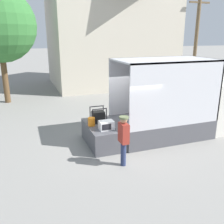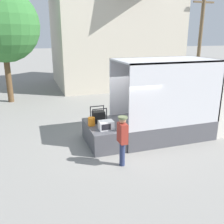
{
  "view_description": "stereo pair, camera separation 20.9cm",
  "coord_description": "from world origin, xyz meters",
  "px_view_note": "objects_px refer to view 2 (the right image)",
  "views": [
    {
      "loc": [
        -3.41,
        -8.76,
        4.17
      ],
      "look_at": [
        -0.33,
        -0.2,
        1.37
      ],
      "focal_mm": 40.0,
      "sensor_mm": 36.0,
      "label": 1
    },
    {
      "loc": [
        -3.21,
        -8.82,
        4.17
      ],
      "look_at": [
        -0.33,
        -0.2,
        1.37
      ],
      "focal_mm": 40.0,
      "sensor_mm": 36.0,
      "label": 2
    }
  ],
  "objects_px": {
    "portable_generator": "(99,116)",
    "utility_pole": "(200,41)",
    "microwave": "(106,125)",
    "orange_bucket": "(91,122)",
    "street_tree": "(2,25)",
    "box_truck": "(195,111)",
    "worker_person": "(122,136)"
  },
  "relations": [
    {
      "from": "microwave",
      "to": "orange_bucket",
      "type": "xyz_separation_m",
      "value": [
        -0.41,
        0.57,
        -0.0
      ]
    },
    {
      "from": "orange_bucket",
      "to": "utility_pole",
      "type": "xyz_separation_m",
      "value": [
        10.91,
        8.27,
        2.76
      ]
    },
    {
      "from": "utility_pole",
      "to": "street_tree",
      "type": "distance_m",
      "value": 14.32
    },
    {
      "from": "orange_bucket",
      "to": "street_tree",
      "type": "bearing_deg",
      "value": 112.25
    },
    {
      "from": "box_truck",
      "to": "orange_bucket",
      "type": "relative_size",
      "value": 18.91
    },
    {
      "from": "utility_pole",
      "to": "street_tree",
      "type": "bearing_deg",
      "value": -179.97
    },
    {
      "from": "portable_generator",
      "to": "utility_pole",
      "type": "relative_size",
      "value": 0.09
    },
    {
      "from": "worker_person",
      "to": "utility_pole",
      "type": "height_order",
      "value": "utility_pole"
    },
    {
      "from": "portable_generator",
      "to": "microwave",
      "type": "bearing_deg",
      "value": -88.28
    },
    {
      "from": "orange_bucket",
      "to": "street_tree",
      "type": "distance_m",
      "value": 9.68
    },
    {
      "from": "worker_person",
      "to": "utility_pole",
      "type": "distance_m",
      "value": 14.76
    },
    {
      "from": "box_truck",
      "to": "microwave",
      "type": "xyz_separation_m",
      "value": [
        -4.25,
        -0.51,
        0.01
      ]
    },
    {
      "from": "orange_bucket",
      "to": "portable_generator",
      "type": "bearing_deg",
      "value": 40.07
    },
    {
      "from": "box_truck",
      "to": "microwave",
      "type": "distance_m",
      "value": 4.29
    },
    {
      "from": "portable_generator",
      "to": "worker_person",
      "type": "height_order",
      "value": "worker_person"
    },
    {
      "from": "orange_bucket",
      "to": "street_tree",
      "type": "xyz_separation_m",
      "value": [
        -3.38,
        8.26,
        3.76
      ]
    },
    {
      "from": "portable_generator",
      "to": "utility_pole",
      "type": "height_order",
      "value": "utility_pole"
    },
    {
      "from": "street_tree",
      "to": "worker_person",
      "type": "bearing_deg",
      "value": -68.82
    },
    {
      "from": "orange_bucket",
      "to": "box_truck",
      "type": "bearing_deg",
      "value": -0.72
    },
    {
      "from": "portable_generator",
      "to": "street_tree",
      "type": "xyz_separation_m",
      "value": [
        -3.77,
        7.93,
        3.68
      ]
    },
    {
      "from": "microwave",
      "to": "worker_person",
      "type": "distance_m",
      "value": 1.34
    },
    {
      "from": "box_truck",
      "to": "street_tree",
      "type": "height_order",
      "value": "street_tree"
    },
    {
      "from": "microwave",
      "to": "street_tree",
      "type": "relative_size",
      "value": 0.08
    },
    {
      "from": "box_truck",
      "to": "portable_generator",
      "type": "relative_size",
      "value": 9.92
    },
    {
      "from": "microwave",
      "to": "portable_generator",
      "type": "height_order",
      "value": "portable_generator"
    },
    {
      "from": "portable_generator",
      "to": "worker_person",
      "type": "xyz_separation_m",
      "value": [
        0.17,
        -2.23,
        0.0
      ]
    },
    {
      "from": "box_truck",
      "to": "worker_person",
      "type": "distance_m",
      "value": 4.51
    },
    {
      "from": "utility_pole",
      "to": "worker_person",
      "type": "bearing_deg",
      "value": -135.5
    },
    {
      "from": "microwave",
      "to": "orange_bucket",
      "type": "distance_m",
      "value": 0.71
    },
    {
      "from": "orange_bucket",
      "to": "street_tree",
      "type": "relative_size",
      "value": 0.05
    },
    {
      "from": "worker_person",
      "to": "utility_pole",
      "type": "relative_size",
      "value": 0.24
    },
    {
      "from": "microwave",
      "to": "portable_generator",
      "type": "relative_size",
      "value": 0.87
    }
  ]
}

